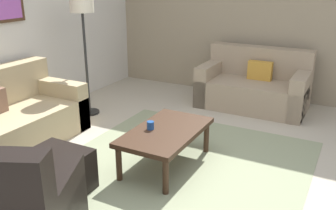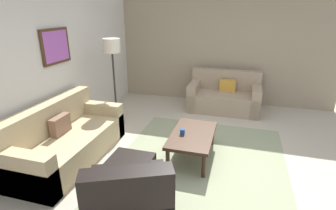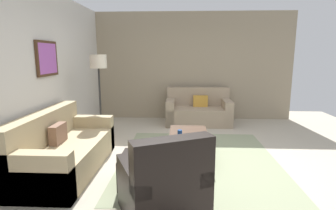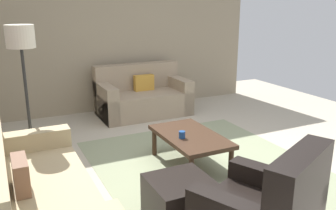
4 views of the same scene
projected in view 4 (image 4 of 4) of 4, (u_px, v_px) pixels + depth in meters
ground_plane at (206, 167)px, 4.44m from camera, size 8.00×8.00×0.00m
stone_feature_panel at (122, 34)px, 6.66m from camera, size 0.12×5.20×2.80m
area_rug at (206, 166)px, 4.44m from camera, size 2.94×2.53×0.01m
couch_main at (26, 203)px, 3.08m from camera, size 2.01×0.92×0.88m
couch_loveseat at (142, 97)px, 6.53m from camera, size 0.90×1.58×0.88m
ottoman at (180, 200)px, 3.31m from camera, size 0.56×0.56×0.40m
coffee_table at (190, 138)px, 4.37m from camera, size 1.10×0.64×0.41m
cup at (182, 135)px, 4.23m from camera, size 0.08×0.08×0.08m
lamp_standing at (22, 52)px, 4.10m from camera, size 0.32×0.32×1.71m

